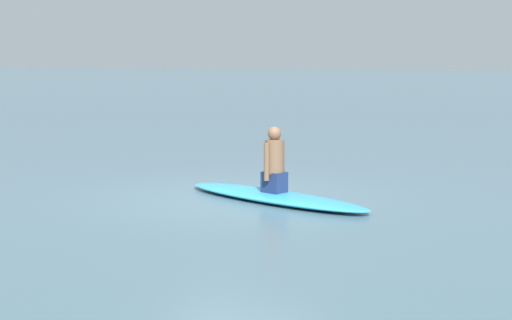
# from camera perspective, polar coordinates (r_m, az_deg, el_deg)

# --- Properties ---
(ground_plane) EXTENTS (400.00, 400.00, 0.00)m
(ground_plane) POSITION_cam_1_polar(r_m,az_deg,el_deg) (11.13, -1.71, -3.04)
(ground_plane) COLOR slate
(surfboard) EXTENTS (1.67, 3.48, 0.13)m
(surfboard) POSITION_cam_1_polar(r_m,az_deg,el_deg) (11.01, 1.41, -2.80)
(surfboard) COLOR #339EC6
(surfboard) RESTS_ON ground
(person_paddler) EXTENTS (0.42, 0.38, 0.97)m
(person_paddler) POSITION_cam_1_polar(r_m,az_deg,el_deg) (10.93, 1.41, -0.20)
(person_paddler) COLOR navy
(person_paddler) RESTS_ON surfboard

